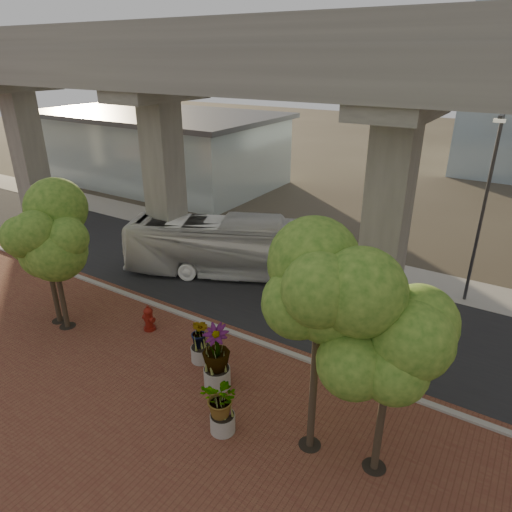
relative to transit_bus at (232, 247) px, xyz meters
The scene contains 18 objects.
ground 4.07m from the transit_bus, 50.98° to the right, with size 160.00×160.00×0.00m, color #342E26.
brick_plaza 11.27m from the transit_bus, 77.79° to the right, with size 70.00×13.00×0.06m, color brown.
asphalt_road 2.98m from the transit_bus, 21.13° to the right, with size 90.00×8.00×0.04m, color black.
curb_strip 5.66m from the transit_bus, 64.34° to the right, with size 70.00×0.25×0.16m, color gray.
far_sidewalk 5.39m from the transit_bus, 62.78° to the left, with size 90.00×3.00×0.06m, color gray.
transit_viaduct 6.23m from the transit_bus, 21.13° to the right, with size 72.00×5.60×12.40m.
station_pavilion 22.02m from the transit_bus, 143.43° to the left, with size 23.00×13.00×6.30m.
transit_bus is the anchor object (origin of this frame).
fire_hydrant 6.64m from the transit_bus, 88.42° to the right, with size 0.58×0.52×1.16m.
planter_front 11.53m from the transit_bus, 56.52° to the right, with size 1.79×1.79×1.97m.
planter_right 9.36m from the transit_bus, 58.32° to the right, with size 2.36×2.36×2.52m.
planter_left 7.92m from the transit_bus, 63.86° to the right, with size 1.76×1.76×1.94m.
street_tree_far_west 9.45m from the transit_bus, 114.68° to the right, with size 3.86×3.86×6.03m.
street_tree_near_west 9.22m from the transit_bus, 110.32° to the right, with size 3.27×3.27×5.47m.
street_tree_near_east 13.05m from the transit_bus, 43.97° to the right, with size 4.04×4.04×7.21m.
street_tree_far_east 14.01m from the transit_bus, 37.55° to the right, with size 3.55×3.55×5.59m.
streetlamp_west 8.57m from the transit_bus, 149.73° to the left, with size 0.38×1.11×7.65m.
streetlamp_east 12.45m from the transit_bus, 17.46° to the left, with size 0.44×1.28×8.84m.
Camera 1 is at (10.82, -15.53, 11.12)m, focal length 32.00 mm.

